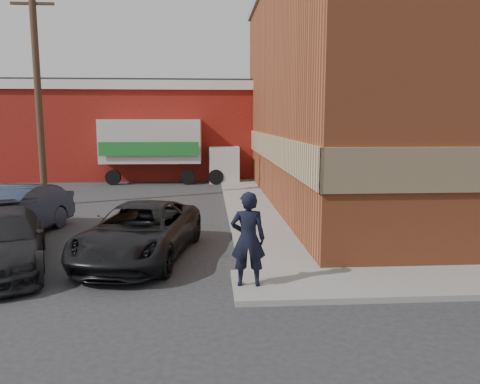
# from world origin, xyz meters

# --- Properties ---
(ground) EXTENTS (90.00, 90.00, 0.00)m
(ground) POSITION_xyz_m (0.00, 0.00, 0.00)
(ground) COLOR #28282B
(ground) RESTS_ON ground
(brick_building) EXTENTS (14.25, 18.25, 9.36)m
(brick_building) POSITION_xyz_m (8.50, 9.00, 4.68)
(brick_building) COLOR #AD502C
(brick_building) RESTS_ON ground
(sidewalk_west) EXTENTS (1.80, 18.00, 0.12)m
(sidewalk_west) POSITION_xyz_m (0.60, 9.00, 0.06)
(sidewalk_west) COLOR gray
(sidewalk_west) RESTS_ON ground
(warehouse) EXTENTS (16.30, 8.30, 5.60)m
(warehouse) POSITION_xyz_m (-6.00, 20.00, 2.81)
(warehouse) COLOR maroon
(warehouse) RESTS_ON ground
(utility_pole) EXTENTS (2.00, 0.26, 9.00)m
(utility_pole) POSITION_xyz_m (-7.50, 9.00, 4.75)
(utility_pole) COLOR #483424
(utility_pole) RESTS_ON ground
(man) EXTENTS (0.73, 0.51, 1.89)m
(man) POSITION_xyz_m (-0.20, -0.97, 1.07)
(man) COLOR black
(man) RESTS_ON sidewalk_south
(sedan) EXTENTS (2.51, 4.78, 1.50)m
(sedan) POSITION_xyz_m (-6.65, 3.68, 0.75)
(sedan) COLOR #2C3449
(sedan) RESTS_ON ground
(suv_a) EXTENTS (3.05, 5.15, 1.34)m
(suv_a) POSITION_xyz_m (-2.65, 1.43, 0.67)
(suv_a) COLOR black
(suv_a) RESTS_ON ground
(suv_b) EXTENTS (3.18, 4.90, 1.32)m
(suv_b) POSITION_xyz_m (-5.68, 0.75, 0.66)
(suv_b) COLOR black
(suv_b) RESTS_ON ground
(box_truck) EXTENTS (6.96, 2.28, 3.41)m
(box_truck) POSITION_xyz_m (-3.33, 15.69, 1.97)
(box_truck) COLOR beige
(box_truck) RESTS_ON ground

